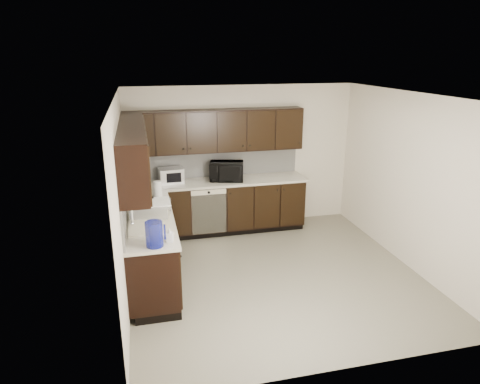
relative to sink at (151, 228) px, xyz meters
name	(u,v)px	position (x,y,z in m)	size (l,w,h in m)	color
floor	(274,274)	(1.68, 0.01, -0.88)	(4.00, 4.00, 0.00)	gray
ceiling	(279,96)	(1.68, 0.01, 1.62)	(4.00, 4.00, 0.00)	white
wall_back	(242,157)	(1.68, 2.01, 0.37)	(4.00, 0.02, 2.50)	beige
wall_left	(122,202)	(-0.32, 0.01, 0.37)	(0.02, 4.00, 2.50)	beige
wall_right	(409,181)	(3.68, 0.01, 0.37)	(0.02, 4.00, 2.50)	beige
wall_front	(345,257)	(1.68, -1.99, 0.37)	(4.00, 0.02, 2.50)	beige
lower_cabinets	(193,225)	(0.67, 1.12, -0.47)	(3.00, 2.80, 0.90)	black
countertop	(192,194)	(0.67, 1.12, 0.04)	(3.03, 2.83, 0.04)	beige
backsplash	(176,176)	(0.46, 1.33, 0.30)	(3.00, 2.80, 0.48)	#BABAB6
upper_cabinets	(183,139)	(0.58, 1.22, 0.89)	(3.00, 2.80, 0.70)	black
dishwasher	(209,209)	(0.98, 1.42, -0.33)	(0.58, 0.04, 0.78)	beige
sink	(151,228)	(0.00, 0.00, 0.00)	(0.54, 0.82, 0.42)	beige
microwave	(227,171)	(1.34, 1.70, 0.21)	(0.56, 0.38, 0.31)	black
soap_bottle_a	(170,235)	(0.20, -0.60, 0.14)	(0.08, 0.08, 0.17)	gray
soap_bottle_b	(139,199)	(-0.13, 0.67, 0.18)	(0.09, 0.09, 0.24)	gray
toaster_oven	(171,175)	(0.41, 1.78, 0.18)	(0.39, 0.29, 0.25)	#B4B4B6
storage_bin	(151,209)	(0.02, 0.27, 0.16)	(0.49, 0.36, 0.19)	silver
blue_pitcher	(154,234)	(0.03, -0.69, 0.20)	(0.19, 0.19, 0.29)	navy
teal_tumbler	(158,190)	(0.15, 1.09, 0.16)	(0.09, 0.09, 0.20)	#0B6B80
paper_towel_roll	(158,190)	(0.15, 0.98, 0.19)	(0.12, 0.12, 0.27)	silver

